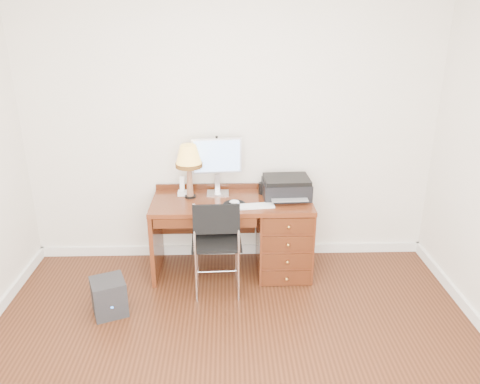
{
  "coord_description": "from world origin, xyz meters",
  "views": [
    {
      "loc": [
        -0.04,
        -2.67,
        2.4
      ],
      "look_at": [
        0.07,
        1.2,
        0.91
      ],
      "focal_mm": 35.0,
      "sensor_mm": 36.0,
      "label": 1
    }
  ],
  "objects_px": {
    "chair": "(216,237)",
    "equipment_box": "(109,297)",
    "monitor": "(217,159)",
    "desk": "(265,232)",
    "leg_lamp": "(189,159)",
    "printer": "(286,187)",
    "phone": "(182,190)"
  },
  "relations": [
    {
      "from": "chair",
      "to": "equipment_box",
      "type": "relative_size",
      "value": 2.96
    },
    {
      "from": "monitor",
      "to": "equipment_box",
      "type": "distance_m",
      "value": 1.57
    },
    {
      "from": "desk",
      "to": "monitor",
      "type": "height_order",
      "value": "monitor"
    },
    {
      "from": "monitor",
      "to": "leg_lamp",
      "type": "bearing_deg",
      "value": -161.52
    },
    {
      "from": "desk",
      "to": "equipment_box",
      "type": "bearing_deg",
      "value": -153.51
    },
    {
      "from": "monitor",
      "to": "leg_lamp",
      "type": "xyz_separation_m",
      "value": [
        -0.26,
        -0.12,
        0.03
      ]
    },
    {
      "from": "desk",
      "to": "equipment_box",
      "type": "height_order",
      "value": "desk"
    },
    {
      "from": "leg_lamp",
      "to": "chair",
      "type": "bearing_deg",
      "value": -62.15
    },
    {
      "from": "desk",
      "to": "printer",
      "type": "bearing_deg",
      "value": 17.48
    },
    {
      "from": "desk",
      "to": "phone",
      "type": "bearing_deg",
      "value": 170.02
    },
    {
      "from": "desk",
      "to": "leg_lamp",
      "type": "relative_size",
      "value": 2.92
    },
    {
      "from": "leg_lamp",
      "to": "phone",
      "type": "distance_m",
      "value": 0.34
    },
    {
      "from": "monitor",
      "to": "phone",
      "type": "xyz_separation_m",
      "value": [
        -0.34,
        -0.05,
        -0.29
      ]
    },
    {
      "from": "desk",
      "to": "equipment_box",
      "type": "distance_m",
      "value": 1.55
    },
    {
      "from": "desk",
      "to": "phone",
      "type": "distance_m",
      "value": 0.9
    },
    {
      "from": "desk",
      "to": "monitor",
      "type": "distance_m",
      "value": 0.84
    },
    {
      "from": "phone",
      "to": "equipment_box",
      "type": "height_order",
      "value": "phone"
    },
    {
      "from": "phone",
      "to": "chair",
      "type": "relative_size",
      "value": 0.2
    },
    {
      "from": "desk",
      "to": "equipment_box",
      "type": "relative_size",
      "value": 4.79
    },
    {
      "from": "phone",
      "to": "printer",
      "type": "bearing_deg",
      "value": -4.05
    },
    {
      "from": "leg_lamp",
      "to": "monitor",
      "type": "bearing_deg",
      "value": 24.04
    },
    {
      "from": "desk",
      "to": "leg_lamp",
      "type": "xyz_separation_m",
      "value": [
        -0.72,
        0.07,
        0.71
      ]
    },
    {
      "from": "desk",
      "to": "printer",
      "type": "relative_size",
      "value": 3.3
    },
    {
      "from": "desk",
      "to": "phone",
      "type": "relative_size",
      "value": 8.04
    },
    {
      "from": "printer",
      "to": "chair",
      "type": "bearing_deg",
      "value": -147.11
    },
    {
      "from": "phone",
      "to": "equipment_box",
      "type": "distance_m",
      "value": 1.2
    },
    {
      "from": "printer",
      "to": "chair",
      "type": "distance_m",
      "value": 0.86
    },
    {
      "from": "printer",
      "to": "equipment_box",
      "type": "bearing_deg",
      "value": -156.87
    },
    {
      "from": "printer",
      "to": "monitor",
      "type": "bearing_deg",
      "value": 166.66
    },
    {
      "from": "desk",
      "to": "monitor",
      "type": "xyz_separation_m",
      "value": [
        -0.46,
        0.19,
        0.68
      ]
    },
    {
      "from": "equipment_box",
      "to": "phone",
      "type": "bearing_deg",
      "value": 32.78
    },
    {
      "from": "phone",
      "to": "chair",
      "type": "xyz_separation_m",
      "value": [
        0.33,
        -0.54,
        -0.24
      ]
    }
  ]
}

